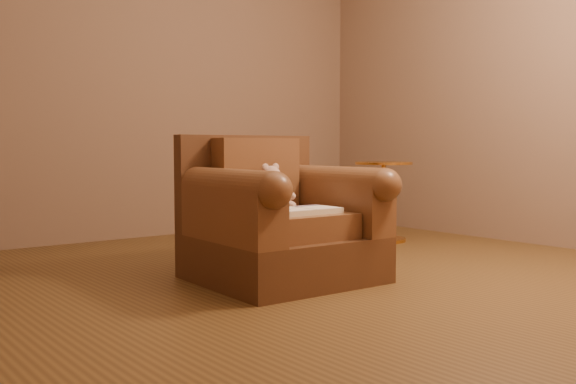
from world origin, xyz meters
TOP-DOWN VIEW (x-y plane):
  - floor at (0.00, 0.00)m, footprint 4.00×4.00m
  - armchair at (-0.30, -0.01)m, footprint 0.92×0.87m
  - teddy_bear at (-0.28, 0.07)m, footprint 0.19×0.22m
  - guidebook at (-0.30, -0.21)m, footprint 0.39×0.24m
  - side_table at (1.21, 0.64)m, footprint 0.44×0.44m

SIDE VIEW (x-z plane):
  - floor at x=0.00m, z-range 0.00..0.00m
  - armchair at x=-0.30m, z-range -0.09..0.71m
  - side_table at x=1.21m, z-range 0.02..0.64m
  - guidebook at x=-0.30m, z-range 0.38..0.41m
  - teddy_bear at x=-0.28m, z-range 0.35..0.61m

